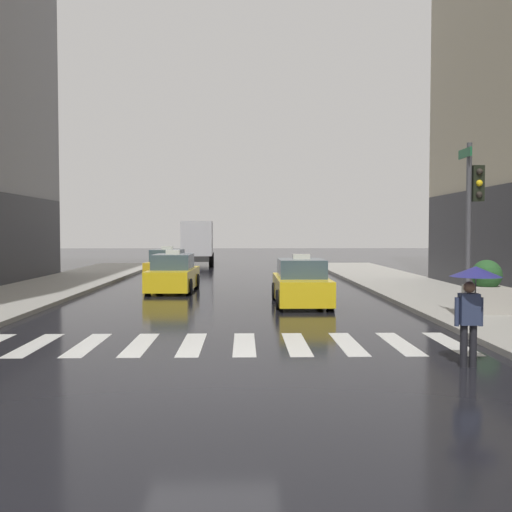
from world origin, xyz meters
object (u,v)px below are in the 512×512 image
at_px(taxi_second, 173,275).
at_px(pedestrian_with_umbrella, 473,288).
at_px(box_truck, 198,241).
at_px(planter_near_corner, 486,289).
at_px(traffic_light_pole, 472,207).
at_px(taxi_third, 168,266).
at_px(taxi_lead, 301,284).

distance_m(taxi_second, pedestrian_with_umbrella, 16.08).
height_order(box_truck, planter_near_corner, box_truck).
bearing_deg(pedestrian_with_umbrella, traffic_light_pole, 68.67).
distance_m(taxi_third, box_truck, 12.45).
relative_size(taxi_third, pedestrian_with_umbrella, 2.38).
height_order(taxi_second, taxi_third, same).
relative_size(taxi_lead, taxi_third, 0.98).
bearing_deg(taxi_lead, planter_near_corner, -32.01).
distance_m(pedestrian_with_umbrella, planter_near_corner, 7.00).
height_order(taxi_third, box_truck, box_truck).
height_order(box_truck, pedestrian_with_umbrella, box_truck).
distance_m(traffic_light_pole, taxi_third, 19.67).
bearing_deg(taxi_second, planter_near_corner, -37.29).
height_order(taxi_lead, taxi_third, same).
relative_size(box_truck, pedestrian_with_umbrella, 3.92).
bearing_deg(traffic_light_pole, taxi_second, 132.92).
relative_size(taxi_lead, planter_near_corner, 2.84).
bearing_deg(traffic_light_pole, box_truck, 108.29).
height_order(traffic_light_pole, taxi_third, traffic_light_pole).
bearing_deg(box_truck, pedestrian_with_umbrella, -76.74).
bearing_deg(planter_near_corner, traffic_light_pole, -122.72).
xyz_separation_m(taxi_lead, planter_near_corner, (5.28, -3.30, 0.15)).
bearing_deg(taxi_lead, taxi_second, 137.93).
bearing_deg(traffic_light_pole, planter_near_corner, 57.28).
relative_size(taxi_third, box_truck, 0.61).
bearing_deg(traffic_light_pole, taxi_lead, 127.70).
bearing_deg(box_truck, taxi_lead, -76.87).
xyz_separation_m(box_truck, pedestrian_with_umbrella, (7.86, -33.35, -0.34)).
bearing_deg(pedestrian_with_umbrella, box_truck, 103.26).
bearing_deg(taxi_second, box_truck, 91.27).
bearing_deg(taxi_lead, pedestrian_with_umbrella, -76.41).
height_order(traffic_light_pole, box_truck, traffic_light_pole).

